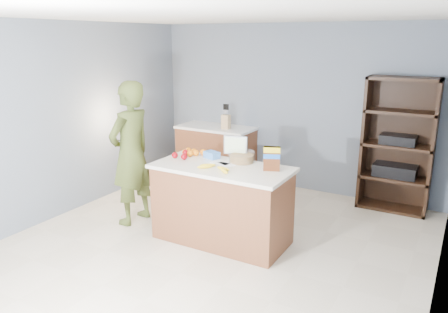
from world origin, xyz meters
The scene contains 15 objects.
floor centered at (0.00, 0.00, 0.00)m, with size 4.50×5.00×0.02m, color beige.
walls centered at (0.00, 0.00, 1.65)m, with size 4.52×5.02×2.51m.
counter_peninsula centered at (0.00, 0.30, 0.42)m, with size 1.56×0.76×0.90m.
back_cabinet centered at (-1.20, 2.20, 0.45)m, with size 1.24×0.62×0.90m.
shelving_unit centered at (1.55, 2.35, 0.86)m, with size 0.90×0.40×1.80m.
person centered at (-1.26, 0.22, 0.90)m, with size 0.65×0.43×1.79m, color #3E4A1E.
knife_block centered at (-0.97, 2.12, 1.02)m, with size 0.12×0.10×0.31m.
envelopes centered at (-0.03, 0.39, 0.90)m, with size 0.33×0.19×0.00m.
bananas centered at (0.00, 0.15, 0.92)m, with size 0.43×0.23×0.04m.
apples centered at (-0.59, 0.36, 0.94)m, with size 0.21×0.24×0.07m.
oranges centered at (-0.52, 0.54, 0.94)m, with size 0.31×0.21×0.07m.
blue_carton centered at (-0.27, 0.53, 0.94)m, with size 0.18×0.12×0.08m, color blue.
salad_bowl centered at (0.12, 0.55, 0.96)m, with size 0.30×0.30×0.13m.
tv centered at (0.00, 0.62, 1.06)m, with size 0.28×0.12×0.28m.
cereal_box centered at (0.55, 0.42, 1.05)m, with size 0.19×0.13×0.26m.
Camera 1 is at (2.33, -3.74, 2.29)m, focal length 35.00 mm.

